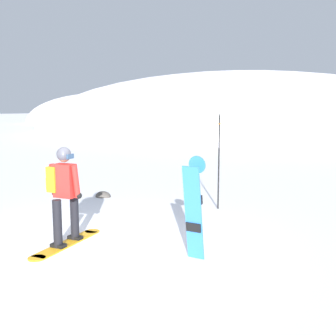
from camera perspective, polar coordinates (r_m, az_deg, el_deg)
The scene contains 7 objects.
ground_plane at distance 7.35m, azimuth -10.35°, elevation -10.65°, with size 300.00×300.00×0.00m, color white.
ridge_peak_main at distance 44.50m, azimuth 9.20°, elevation 5.10°, with size 43.11×38.80×12.11m.
ridge_peak_far at distance 68.83m, azimuth -9.27°, elevation 6.18°, with size 24.93×22.43×9.58m.
snowboarder_main at distance 7.36m, azimuth -14.20°, elevation -3.34°, with size 0.64×1.83×1.71m.
spare_snowboard at distance 6.42m, azimuth 3.61°, elevation -5.55°, with size 0.28×0.27×1.64m.
piste_marker_near at distance 9.71m, azimuth 7.05°, elevation 1.79°, with size 0.20×0.20×2.27m.
rock_dark at distance 11.28m, azimuth -8.96°, elevation -3.95°, with size 0.44×0.37×0.31m.
Camera 1 is at (4.60, -5.23, 2.37)m, focal length 44.11 mm.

